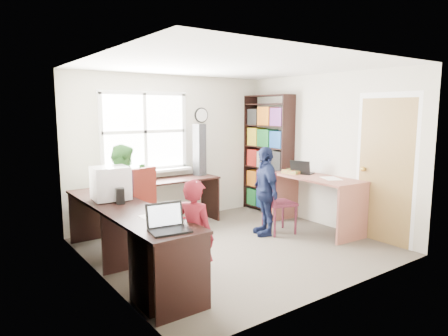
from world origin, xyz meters
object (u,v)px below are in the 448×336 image
at_px(laptop_right, 302,171).
at_px(cd_tower, 199,150).
at_px(potted_plant, 140,173).
at_px(person_navy, 265,191).
at_px(bookshelf, 268,157).
at_px(swivel_chair, 151,217).
at_px(person_red, 195,237).
at_px(laptop_left, 168,224).
at_px(person_green, 125,196).
at_px(right_desk, 317,191).
at_px(crt_monitor, 111,183).
at_px(l_desk, 156,237).
at_px(wooden_chair, 275,199).

bearing_deg(laptop_right, cd_tower, 19.65).
xyz_separation_m(potted_plant, person_navy, (1.40, -1.27, -0.24)).
height_order(cd_tower, potted_plant, cd_tower).
relative_size(bookshelf, swivel_chair, 1.92).
bearing_deg(swivel_chair, laptop_right, -24.48).
height_order(bookshelf, person_red, bookshelf).
bearing_deg(laptop_left, potted_plant, 79.26).
distance_m(bookshelf, person_green, 2.86).
distance_m(right_desk, crt_monitor, 3.10).
height_order(bookshelf, laptop_left, bookshelf).
relative_size(swivel_chair, person_red, 0.93).
xyz_separation_m(l_desk, potted_plant, (0.60, 1.73, 0.44)).
xyz_separation_m(cd_tower, potted_plant, (-1.08, -0.02, -0.29)).
relative_size(person_red, person_navy, 0.90).
xyz_separation_m(swivel_chair, potted_plant, (0.30, 0.96, 0.43)).
distance_m(right_desk, swivel_chair, 2.58).
xyz_separation_m(right_desk, person_red, (-2.68, -0.77, -0.01)).
bearing_deg(person_green, right_desk, -103.90).
relative_size(l_desk, crt_monitor, 6.56).
xyz_separation_m(l_desk, laptop_left, (-0.22, -0.70, 0.35)).
bearing_deg(swivel_chair, wooden_chair, -29.46).
xyz_separation_m(crt_monitor, person_red, (0.34, -1.39, -0.37)).
bearing_deg(potted_plant, laptop_right, -29.04).
bearing_deg(bookshelf, person_red, -143.84).
xyz_separation_m(laptop_right, cd_tower, (-1.13, 1.25, 0.30)).
relative_size(bookshelf, wooden_chair, 2.20).
relative_size(l_desk, swivel_chair, 2.70).
relative_size(swivel_chair, person_green, 0.78).
height_order(swivel_chair, crt_monitor, crt_monitor).
relative_size(l_desk, right_desk, 2.00).
distance_m(laptop_right, person_green, 2.77).
distance_m(crt_monitor, potted_plant, 1.23).
bearing_deg(right_desk, bookshelf, 87.70).
distance_m(crt_monitor, cd_tower, 2.12).
height_order(cd_tower, person_navy, cd_tower).
relative_size(laptop_right, person_green, 0.29).
relative_size(crt_monitor, person_green, 0.32).
xyz_separation_m(laptop_right, person_red, (-2.67, -1.09, -0.29)).
bearing_deg(person_navy, crt_monitor, -78.16).
xyz_separation_m(l_desk, crt_monitor, (-0.20, 0.80, 0.50)).
height_order(l_desk, person_green, person_green).
relative_size(l_desk, person_red, 2.51).
height_order(swivel_chair, laptop_left, swivel_chair).
height_order(bookshelf, swivel_chair, bookshelf).
bearing_deg(right_desk, potted_plant, 148.80).
bearing_deg(person_green, person_navy, -104.50).
relative_size(cd_tower, person_navy, 0.66).
height_order(right_desk, bookshelf, bookshelf).
xyz_separation_m(crt_monitor, cd_tower, (1.88, 0.95, 0.22)).
bearing_deg(person_green, person_red, -172.88).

